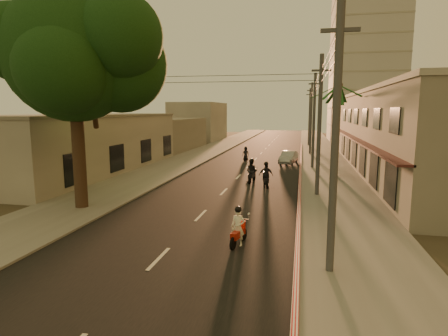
{
  "coord_description": "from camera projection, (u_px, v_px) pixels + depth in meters",
  "views": [
    {
      "loc": [
        5.13,
        -16.6,
        5.52
      ],
      "look_at": [
        0.09,
        7.63,
        1.72
      ],
      "focal_mm": 30.0,
      "sensor_mm": 36.0,
      "label": 1
    }
  ],
  "objects": [
    {
      "name": "distant_tower",
      "position": [
        366.0,
        63.0,
        66.78
      ],
      "size": [
        12.1,
        12.1,
        28.0
      ],
      "color": "#B7B5B2",
      "rests_on": "ground"
    },
    {
      "name": "scooter_red",
      "position": [
        238.0,
        228.0,
        15.37
      ],
      "size": [
        0.81,
        1.69,
        1.68
      ],
      "rotation": [
        0.0,
        0.0,
        -0.21
      ],
      "color": "black",
      "rests_on": "ground"
    },
    {
      "name": "curb_stripe",
      "position": [
        300.0,
        176.0,
        31.41
      ],
      "size": [
        0.2,
        60.0,
        0.2
      ],
      "primitive_type": "cube",
      "color": "#B51318",
      "rests_on": "ground"
    },
    {
      "name": "palm_tree",
      "position": [
        339.0,
        91.0,
        30.72
      ],
      "size": [
        5.0,
        5.0,
        8.2
      ],
      "color": "black",
      "rests_on": "ground"
    },
    {
      "name": "sidewalk_right",
      "position": [
        326.0,
        168.0,
        35.77
      ],
      "size": [
        5.0,
        140.0,
        0.12
      ],
      "primitive_type": "cube",
      "color": "slate",
      "rests_on": "ground"
    },
    {
      "name": "ground",
      "position": [
        190.0,
        227.0,
        17.94
      ],
      "size": [
        160.0,
        160.0,
        0.0
      ],
      "primitive_type": "plane",
      "color": "#383023",
      "rests_on": "ground"
    },
    {
      "name": "filler_left_near",
      "position": [
        165.0,
        134.0,
        53.32
      ],
      "size": [
        8.0,
        14.0,
        4.4
      ],
      "primitive_type": "cube",
      "color": "#ABA79B",
      "rests_on": "ground"
    },
    {
      "name": "shophouse_row",
      "position": [
        407.0,
        133.0,
        31.99
      ],
      "size": [
        8.8,
        34.2,
        7.3
      ],
      "color": "gray",
      "rests_on": "ground"
    },
    {
      "name": "sidewalk_left",
      "position": [
        177.0,
        164.0,
        38.79
      ],
      "size": [
        5.0,
        140.0,
        0.12
      ],
      "primitive_type": "cube",
      "color": "slate",
      "rests_on": "ground"
    },
    {
      "name": "filler_right",
      "position": [
        360.0,
        127.0,
        58.2
      ],
      "size": [
        8.0,
        14.0,
        6.0
      ],
      "primitive_type": "cube",
      "color": "#ABA79B",
      "rests_on": "ground"
    },
    {
      "name": "road",
      "position": [
        248.0,
        166.0,
        37.29
      ],
      "size": [
        10.0,
        140.0,
        0.02
      ],
      "primitive_type": "cube",
      "color": "black",
      "rests_on": "ground"
    },
    {
      "name": "left_building",
      "position": [
        87.0,
        143.0,
        33.91
      ],
      "size": [
        8.2,
        24.2,
        5.2
      ],
      "color": "#ABA79B",
      "rests_on": "ground"
    },
    {
      "name": "scooter_mid_a",
      "position": [
        252.0,
        172.0,
        28.81
      ],
      "size": [
        1.04,
        1.95,
        1.92
      ],
      "rotation": [
        0.0,
        0.0,
        -0.12
      ],
      "color": "black",
      "rests_on": "ground"
    },
    {
      "name": "scooter_mid_b",
      "position": [
        266.0,
        176.0,
        27.11
      ],
      "size": [
        1.24,
        1.89,
        1.89
      ],
      "rotation": [
        0.0,
        0.0,
        0.23
      ],
      "color": "black",
      "rests_on": "ground"
    },
    {
      "name": "utility_poles",
      "position": [
        315.0,
        100.0,
        35.05
      ],
      "size": [
        1.2,
        48.26,
        9.0
      ],
      "color": "#38383A",
      "rests_on": "ground"
    },
    {
      "name": "scooter_far_a",
      "position": [
        246.0,
        154.0,
        41.43
      ],
      "size": [
        0.82,
        1.65,
        1.61
      ],
      "rotation": [
        0.0,
        0.0,
        0.08
      ],
      "color": "black",
      "rests_on": "ground"
    },
    {
      "name": "broadleaf_tree",
      "position": [
        81.0,
        55.0,
        20.06
      ],
      "size": [
        9.6,
        8.7,
        12.1
      ],
      "color": "black",
      "rests_on": "ground"
    },
    {
      "name": "parked_car",
      "position": [
        289.0,
        157.0,
        39.27
      ],
      "size": [
        2.59,
        4.39,
        1.31
      ],
      "primitive_type": "imported",
      "rotation": [
        0.0,
        0.0,
        -0.15
      ],
      "color": "#9C9FA4",
      "rests_on": "ground"
    },
    {
      "name": "filler_left_far",
      "position": [
        199.0,
        121.0,
        70.55
      ],
      "size": [
        8.0,
        14.0,
        7.0
      ],
      "primitive_type": "cube",
      "color": "#ABA79B",
      "rests_on": "ground"
    }
  ]
}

